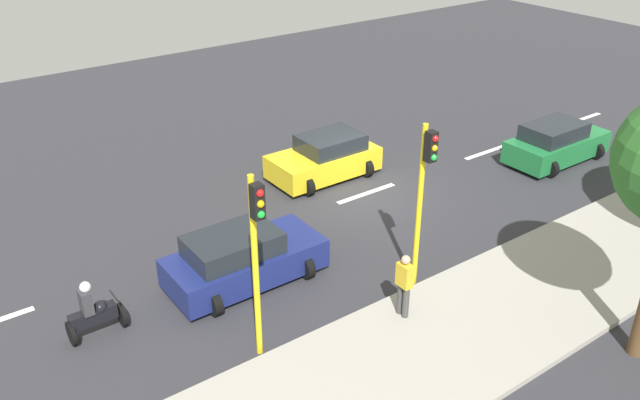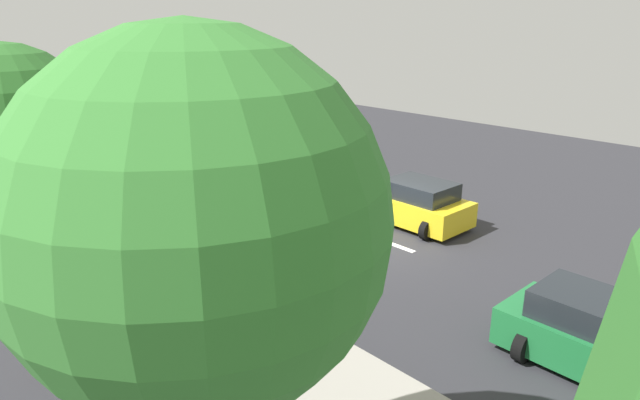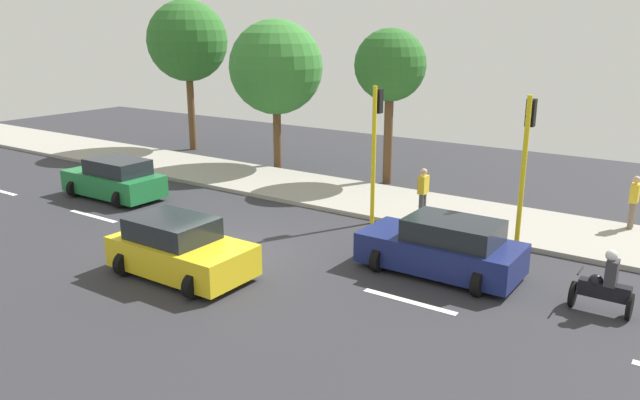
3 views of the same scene
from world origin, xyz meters
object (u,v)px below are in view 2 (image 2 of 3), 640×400
Objects in this scene: car_dark_blue at (220,191)px; pedestrian_near_signal at (154,224)px; car_yellow_cab at (414,204)px; traffic_light_midblock at (202,162)px; traffic_light_corner at (124,136)px; car_green at (607,341)px; street_tree_south at (12,131)px; motorcycle at (168,171)px; street_tree_center at (198,223)px.

pedestrian_near_signal reaches higher than car_dark_blue.
car_yellow_cab is at bearing 125.32° from car_dark_blue.
traffic_light_midblock reaches higher than car_yellow_cab.
car_dark_blue is at bearing -127.38° from traffic_light_midblock.
car_green is at bearing 101.24° from traffic_light_corner.
street_tree_south reaches higher than traffic_light_midblock.
pedestrian_near_signal reaches higher than motorcycle.
motorcycle is 0.91× the size of pedestrian_near_signal.
car_yellow_cab is at bearing 135.08° from traffic_light_corner.
street_tree_center reaches higher than pedestrian_near_signal.
street_tree_south is (11.68, 0.22, 4.04)m from car_yellow_cab.
car_green is at bearing 136.40° from street_tree_south.
car_dark_blue is 3.94m from motorcycle.
traffic_light_corner is (2.89, 2.81, 2.29)m from motorcycle.
car_green and car_dark_blue have the same top height.
street_tree_south reaches higher than car_dark_blue.
street_tree_center is (3.77, 9.03, 3.47)m from pedestrian_near_signal.
traffic_light_midblock reaches higher than pedestrian_near_signal.
car_green is 2.65× the size of motorcycle.
car_dark_blue is 14.11m from street_tree_center.
street_tree_south is at bearing 40.89° from pedestrian_near_signal.
car_dark_blue is 0.93× the size of traffic_light_corner.
traffic_light_midblock is (0.00, 4.77, 0.00)m from traffic_light_corner.
traffic_light_midblock is 9.16m from street_tree_center.
traffic_light_midblock reaches higher than car_dark_blue.
car_green is 0.97× the size of car_dark_blue.
motorcycle is 4.63m from traffic_light_corner.
motorcycle is 17.50m from street_tree_center.
car_yellow_cab is at bearing -153.22° from street_tree_center.
street_tree_south reaches higher than car_green.
street_tree_south is at bearing 54.56° from traffic_light_corner.
car_green is 0.90× the size of traffic_light_corner.
traffic_light_corner is 0.68× the size of street_tree_center.
street_tree_south is (4.94, 2.17, 1.82)m from traffic_light_midblock.
motorcycle is at bearing -121.23° from pedestrian_near_signal.
car_green is at bearing 90.33° from car_dark_blue.
street_tree_south is (4.94, 6.95, 1.82)m from traffic_light_corner.
car_yellow_cab is 0.61× the size of street_tree_south.
traffic_light_corner is at bearing -125.44° from street_tree_south.
traffic_light_corner is 1.00× the size of traffic_light_midblock.
street_tree_center is at bearing -14.07° from car_green.
street_tree_center is at bearing 92.74° from street_tree_south.
pedestrian_near_signal is 4.03m from traffic_light_corner.
pedestrian_near_signal is at bearing 75.28° from traffic_light_corner.
traffic_light_corner is (2.86, -14.37, 2.22)m from car_green.
traffic_light_midblock is 0.68× the size of street_tree_center.
pedestrian_near_signal is at bearing -55.57° from traffic_light_midblock.
traffic_light_corner is at bearing -90.00° from traffic_light_midblock.
motorcycle reaches higher than car_green.
traffic_light_corner reaches higher than pedestrian_near_signal.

